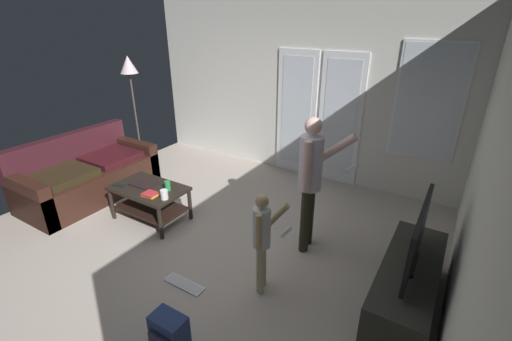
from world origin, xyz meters
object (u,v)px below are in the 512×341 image
(leather_couch, at_px, (88,176))
(loose_keyboard, at_px, (184,284))
(person_adult, at_px, (311,174))
(book_stack, at_px, (150,194))
(tv_remote_black, at_px, (119,185))
(backpack, at_px, (169,331))
(laptop_closed, at_px, (144,184))
(tv_stand, at_px, (407,285))
(floor_lamp, at_px, (130,74))
(cup_by_laptop, at_px, (168,186))
(coffee_table, at_px, (150,196))
(person_child, at_px, (262,235))
(flat_screen_tv, at_px, (418,237))
(cup_near_edge, at_px, (164,194))

(leather_couch, relative_size, loose_keyboard, 4.22)
(person_adult, distance_m, book_stack, 1.96)
(tv_remote_black, bearing_deg, backpack, -43.50)
(person_adult, bearing_deg, laptop_closed, -167.16)
(tv_stand, relative_size, book_stack, 7.37)
(backpack, relative_size, tv_remote_black, 1.73)
(person_adult, relative_size, loose_keyboard, 3.51)
(floor_lamp, height_order, backpack, floor_lamp)
(person_adult, bearing_deg, floor_lamp, 168.22)
(person_adult, distance_m, cup_by_laptop, 1.81)
(coffee_table, bearing_deg, backpack, -39.44)
(person_child, height_order, cup_by_laptop, person_child)
(flat_screen_tv, distance_m, tv_remote_black, 3.49)
(person_child, height_order, loose_keyboard, person_child)
(loose_keyboard, distance_m, laptop_closed, 1.59)
(person_adult, distance_m, cup_near_edge, 1.75)
(person_adult, height_order, book_stack, person_adult)
(backpack, bearing_deg, tv_remote_black, 149.69)
(backpack, xyz_separation_m, laptop_closed, (-1.68, 1.31, 0.34))
(person_child, distance_m, tv_remote_black, 2.24)
(person_child, xyz_separation_m, loose_keyboard, (-0.68, -0.37, -0.61))
(leather_couch, bearing_deg, tv_stand, 2.31)
(coffee_table, distance_m, person_adult, 2.13)
(flat_screen_tv, height_order, backpack, flat_screen_tv)
(cup_by_laptop, bearing_deg, cup_near_edge, -55.66)
(person_child, relative_size, book_stack, 5.30)
(loose_keyboard, bearing_deg, laptop_closed, 150.53)
(flat_screen_tv, bearing_deg, backpack, -136.93)
(floor_lamp, bearing_deg, person_adult, -11.78)
(book_stack, bearing_deg, leather_couch, 175.04)
(tv_stand, bearing_deg, tv_remote_black, -174.46)
(person_child, xyz_separation_m, book_stack, (-1.70, 0.20, -0.14))
(leather_couch, xyz_separation_m, loose_keyboard, (2.48, -0.71, -0.30))
(backpack, distance_m, tv_remote_black, 2.23)
(flat_screen_tv, bearing_deg, book_stack, -174.00)
(backpack, bearing_deg, book_stack, 140.26)
(leather_couch, bearing_deg, tv_remote_black, -9.62)
(floor_lamp, height_order, book_stack, floor_lamp)
(person_adult, height_order, backpack, person_adult)
(coffee_table, bearing_deg, loose_keyboard, -30.83)
(loose_keyboard, xyz_separation_m, laptop_closed, (-1.32, 0.75, 0.46))
(person_adult, height_order, tv_remote_black, person_adult)
(book_stack, bearing_deg, person_adult, 19.81)
(backpack, xyz_separation_m, cup_by_laptop, (-1.29, 1.36, 0.39))
(person_adult, bearing_deg, book_stack, -160.19)
(coffee_table, distance_m, loose_keyboard, 1.44)
(tv_stand, distance_m, loose_keyboard, 2.12)
(flat_screen_tv, relative_size, tv_remote_black, 6.02)
(floor_lamp, xyz_separation_m, cup_by_laptop, (1.86, -1.18, -1.05))
(floor_lamp, bearing_deg, backpack, -38.82)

